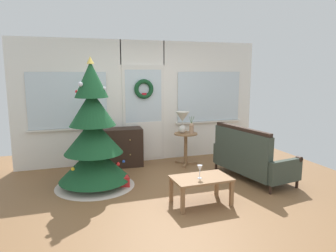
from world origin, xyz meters
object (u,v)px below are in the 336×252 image
at_px(coffee_table, 201,181).
at_px(gift_box, 124,182).
at_px(table_lamp, 182,119).
at_px(wine_glass, 200,169).
at_px(christmas_tree, 94,142).
at_px(dresser_cabinet, 120,147).
at_px(flower_vase, 192,128).
at_px(side_table, 186,142).
at_px(settee_sofa, 249,159).

distance_m(coffee_table, gift_box, 1.43).
height_order(table_lamp, wine_glass, table_lamp).
relative_size(christmas_tree, table_lamp, 4.89).
bearing_deg(dresser_cabinet, flower_vase, -16.26).
height_order(wine_glass, gift_box, wine_glass).
distance_m(side_table, coffee_table, 1.98).
relative_size(table_lamp, flower_vase, 1.26).
distance_m(christmas_tree, flower_vase, 2.10).
bearing_deg(settee_sofa, dresser_cabinet, 143.50).
xyz_separation_m(table_lamp, gift_box, (-1.40, -0.91, -0.86)).
xyz_separation_m(christmas_tree, coffee_table, (1.39, -1.24, -0.42)).
bearing_deg(christmas_tree, flower_vase, 16.82).
distance_m(side_table, table_lamp, 0.48).
bearing_deg(wine_glass, gift_box, 130.36).
distance_m(settee_sofa, coffee_table, 1.47).
bearing_deg(gift_box, settee_sofa, -7.86).
bearing_deg(gift_box, christmas_tree, 155.76).
bearing_deg(wine_glass, settee_sofa, 30.30).
distance_m(flower_vase, wine_glass, 2.00).
xyz_separation_m(side_table, table_lamp, (-0.06, 0.04, 0.48)).
relative_size(settee_sofa, flower_vase, 4.69).
height_order(settee_sofa, flower_vase, flower_vase).
bearing_deg(settee_sofa, flower_vase, 120.52).
height_order(dresser_cabinet, table_lamp, table_lamp).
height_order(side_table, table_lamp, table_lamp).
height_order(flower_vase, coffee_table, flower_vase).
relative_size(settee_sofa, table_lamp, 3.73).
distance_m(dresser_cabinet, gift_box, 1.26).
xyz_separation_m(christmas_tree, table_lamp, (1.85, 0.71, 0.19)).
height_order(coffee_table, wine_glass, wine_glass).
height_order(table_lamp, flower_vase, table_lamp).
bearing_deg(gift_box, side_table, 30.74).
bearing_deg(wine_glass, table_lamp, 76.07).
relative_size(dresser_cabinet, settee_sofa, 0.56).
bearing_deg(christmas_tree, wine_glass, -43.14).
relative_size(dresser_cabinet, wine_glass, 4.74).
xyz_separation_m(christmas_tree, side_table, (1.91, 0.67, -0.29)).
distance_m(settee_sofa, side_table, 1.40).
distance_m(christmas_tree, side_table, 2.04).
height_order(settee_sofa, wine_glass, settee_sofa).
xyz_separation_m(dresser_cabinet, wine_glass, (0.75, -2.29, 0.15)).
relative_size(dresser_cabinet, coffee_table, 1.08).
bearing_deg(flower_vase, dresser_cabinet, 163.74).
height_order(christmas_tree, settee_sofa, christmas_tree).
height_order(settee_sofa, table_lamp, table_lamp).
bearing_deg(flower_vase, gift_box, -152.61).
height_order(side_table, wine_glass, side_table).
height_order(christmas_tree, wine_glass, christmas_tree).
distance_m(settee_sofa, wine_glass, 1.52).
xyz_separation_m(table_lamp, wine_glass, (-0.49, -1.98, -0.41)).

